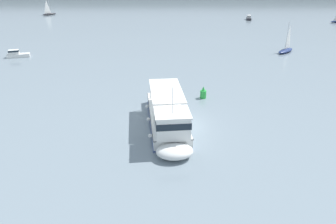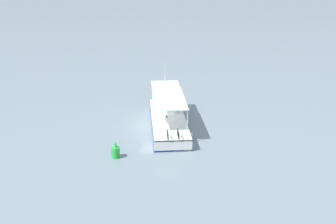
# 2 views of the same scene
# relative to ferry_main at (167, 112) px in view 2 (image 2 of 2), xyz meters

# --- Properties ---
(ground_plane) EXTENTS (400.00, 400.00, 0.00)m
(ground_plane) POSITION_rel_ferry_main_xyz_m (1.36, 1.03, -1.01)
(ground_plane) COLOR gray
(ferry_main) EXTENTS (4.46, 13.01, 5.32)m
(ferry_main) POSITION_rel_ferry_main_xyz_m (0.00, 0.00, 0.00)
(ferry_main) COLOR white
(ferry_main) RESTS_ON ground
(channel_buoy) EXTENTS (0.70, 0.70, 1.40)m
(channel_buoy) POSITION_rel_ferry_main_xyz_m (4.00, 8.05, -0.45)
(channel_buoy) COLOR green
(channel_buoy) RESTS_ON ground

